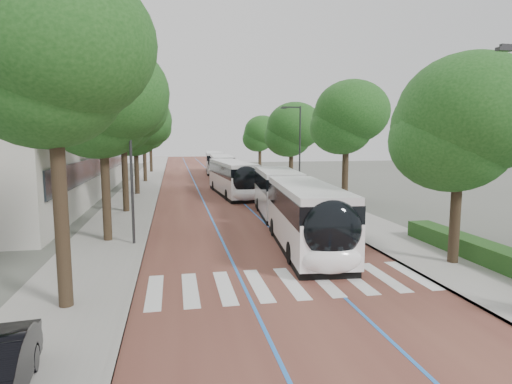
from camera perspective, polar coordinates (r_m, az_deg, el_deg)
The scene contains 17 objects.
ground at distance 15.53m, azimuth 4.96°, elevation -13.29°, with size 160.00×160.00×0.00m, color #51544C.
road at distance 54.40m, azimuth -6.62°, elevation 1.50°, with size 11.00×140.00×0.02m, color brown.
sidewalk_left at distance 54.36m, azimuth -14.53°, elevation 1.36°, with size 4.00×140.00×0.12m, color #9B9792.
sidewalk_right at distance 55.46m, azimuth 1.14°, elevation 1.71°, with size 4.00×140.00×0.12m, color #9B9792.
kerb_left at distance 54.27m, azimuth -12.52°, elevation 1.41°, with size 0.20×140.00×0.14m, color gray.
kerb_right at distance 55.09m, azimuth -0.80°, elevation 1.67°, with size 0.20×140.00×0.14m, color gray.
zebra_crossing at distance 16.48m, azimuth 4.67°, elevation -11.96°, with size 10.55×3.60×0.01m.
lane_line_left at distance 54.30m, azimuth -8.30°, elevation 1.48°, with size 0.12×126.00×0.01m, color blue.
lane_line_right at distance 54.54m, azimuth -4.94°, elevation 1.55°, with size 0.12×126.00×0.01m, color blue.
streetlight_far at distance 37.52m, azimuth 5.60°, elevation 6.29°, with size 1.82×0.20×8.00m.
lamp_post_left at distance 22.12m, azimuth -16.31°, elevation 3.54°, with size 0.14×0.14×8.00m, color #2D2D30.
trees_left at distance 39.67m, azimuth -16.14°, elevation 9.14°, with size 6.25×60.77×10.07m.
trees_right at distance 35.51m, azimuth 8.46°, elevation 8.08°, with size 5.92×47.41×8.76m.
lead_bus at distance 24.52m, azimuth 4.82°, elevation -1.71°, with size 4.19×18.55×3.20m.
bus_queued_0 at distance 40.24m, azimuth -3.11°, elevation 1.82°, with size 3.31×12.53×3.20m.
bus_queued_1 at distance 53.56m, azimuth -4.58°, elevation 3.17°, with size 3.16×12.51×3.20m.
bus_queued_2 at distance 66.12m, azimuth -5.54°, elevation 3.94°, with size 3.22×12.52×3.20m.
Camera 1 is at (-4.03, -13.98, 5.45)m, focal length 30.00 mm.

